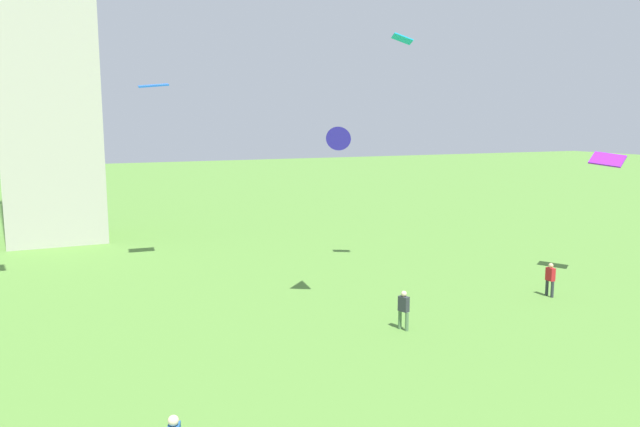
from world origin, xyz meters
The scene contains 6 objects.
person_0 centered at (-0.62, 14.87, 0.91)m, with size 0.36×0.48×1.61m.
person_1 centered at (8.25, 16.02, 0.92)m, with size 0.26×0.50×1.63m.
kite_flying_1 centered at (-7.60, 29.91, 10.22)m, with size 1.72×1.29×0.34m.
kite_flying_2 centered at (-1.46, 19.04, 7.78)m, with size 1.82×2.06×1.49m.
kite_flying_3 centered at (4.19, 23.15, 12.56)m, with size 1.16×1.05×0.57m.
kite_flying_4 centered at (13.48, 17.72, 6.30)m, with size 1.64×1.83×0.78m.
Camera 1 is at (-13.35, -5.20, 8.32)m, focal length 34.31 mm.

